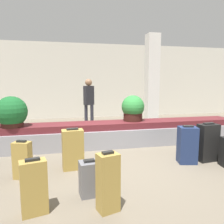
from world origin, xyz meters
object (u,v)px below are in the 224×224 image
at_px(suitcase_6, 187,145).
at_px(traveler_0, 89,99).
at_px(suitcase_7, 22,160).
at_px(suitcase_4, 73,149).
at_px(suitcase_0, 208,142).
at_px(suitcase_2, 89,178).
at_px(potted_plant_0, 133,109).
at_px(suitcase_1, 34,187).
at_px(suitcase_5, 108,182).
at_px(potted_plant_1, 12,113).
at_px(pillar, 152,81).

height_order(suitcase_6, traveler_0, traveler_0).
bearing_deg(suitcase_7, suitcase_4, 33.15).
xyz_separation_m(suitcase_0, suitcase_2, (-2.45, -0.84, -0.13)).
distance_m(suitcase_6, potted_plant_0, 1.76).
height_order(suitcase_2, suitcase_7, suitcase_7).
relative_size(suitcase_1, traveler_0, 0.41).
bearing_deg(potted_plant_0, traveler_0, 113.25).
height_order(suitcase_4, suitcase_6, suitcase_4).
relative_size(suitcase_2, suitcase_5, 0.68).
height_order(suitcase_0, traveler_0, traveler_0).
relative_size(suitcase_0, suitcase_7, 1.21).
xyz_separation_m(suitcase_4, suitcase_7, (-0.82, -0.22, -0.06)).
distance_m(suitcase_5, potted_plant_0, 3.10).
relative_size(suitcase_6, potted_plant_1, 1.09).
bearing_deg(potted_plant_1, suitcase_2, -56.89).
bearing_deg(pillar, suitcase_5, -117.71).
relative_size(suitcase_0, suitcase_4, 1.03).
distance_m(suitcase_2, suitcase_7, 1.27).
bearing_deg(pillar, suitcase_2, -121.63).
height_order(suitcase_6, potted_plant_1, potted_plant_1).
relative_size(suitcase_2, potted_plant_1, 0.76).
bearing_deg(suitcase_0, potted_plant_0, 118.32).
bearing_deg(suitcase_4, traveler_0, 73.80).
xyz_separation_m(suitcase_2, traveler_0, (0.49, 4.46, 0.75)).
bearing_deg(traveler_0, suitcase_4, 51.41).
height_order(suitcase_0, suitcase_4, suitcase_0).
bearing_deg(potted_plant_1, potted_plant_0, 3.13).
height_order(suitcase_4, potted_plant_0, potted_plant_0).
xyz_separation_m(pillar, suitcase_1, (-3.40, -4.69, -1.27)).
bearing_deg(potted_plant_1, suitcase_6, -22.13).
distance_m(suitcase_5, suitcase_6, 2.20).
xyz_separation_m(suitcase_0, suitcase_5, (-2.27, -1.26, -0.01)).
bearing_deg(potted_plant_1, suitcase_1, -73.20).
xyz_separation_m(suitcase_1, suitcase_2, (0.69, 0.29, -0.09)).
height_order(suitcase_1, traveler_0, traveler_0).
xyz_separation_m(suitcase_1, suitcase_4, (0.51, 1.29, 0.03)).
relative_size(suitcase_6, potted_plant_0, 1.14).
relative_size(pillar, potted_plant_0, 4.92).
relative_size(suitcase_5, traveler_0, 0.45).
xyz_separation_m(suitcase_6, potted_plant_1, (-3.45, 1.40, 0.54)).
height_order(suitcase_6, potted_plant_0, potted_plant_0).
bearing_deg(suitcase_7, potted_plant_1, 125.12).
distance_m(suitcase_0, suitcase_7, 3.46).
distance_m(suitcase_4, potted_plant_0, 2.16).
relative_size(suitcase_4, suitcase_5, 1.00).
bearing_deg(suitcase_6, suitcase_0, 14.48).
relative_size(suitcase_4, suitcase_6, 1.01).
relative_size(pillar, suitcase_5, 4.24).
relative_size(suitcase_5, suitcase_6, 1.02).
bearing_deg(pillar, potted_plant_0, -123.39).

